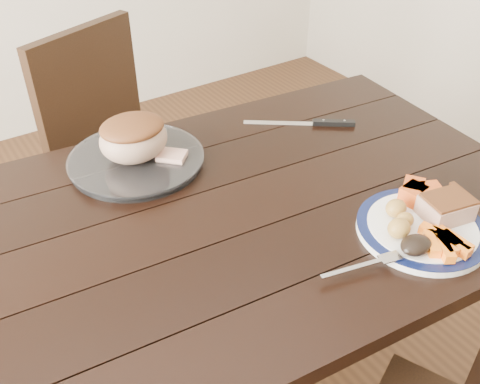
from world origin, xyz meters
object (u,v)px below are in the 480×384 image
chair_far (120,150)px  serving_platter (137,161)px  dinner_plate (421,229)px  pork_slice (446,208)px  dining_table (207,248)px  carving_knife (320,123)px  fork (367,265)px  roast_joint (134,139)px

chair_far → serving_platter: bearing=53.9°
dinner_plate → pork_slice: (0.06, -0.01, 0.04)m
dining_table → chair_far: (0.08, 0.73, -0.13)m
carving_knife → pork_slice: bearing=-61.1°
pork_slice → carving_knife: size_ratio=0.38×
chair_far → pork_slice: size_ratio=9.13×
dinner_plate → fork: fork is taller
dining_table → roast_joint: bearing=97.2°
chair_far → dinner_plate: 1.10m
roast_joint → dining_table: bearing=-82.8°
serving_platter → fork: 0.65m
dining_table → serving_platter: 0.31m
fork → pork_slice: bearing=16.8°
dining_table → carving_knife: 0.53m
serving_platter → pork_slice: bearing=-52.2°
fork → carving_knife: size_ratio=0.66×
chair_far → pork_slice: bearing=86.6°
dining_table → chair_far: 0.75m
chair_far → dinner_plate: bearing=83.6°
serving_platter → carving_knife: (0.53, -0.10, -0.00)m
pork_slice → roast_joint: roast_joint is taller
dining_table → carving_knife: carving_knife is taller
dinner_plate → fork: bearing=-173.3°
chair_far → carving_knife: bearing=105.1°
dining_table → chair_far: chair_far is taller
carving_knife → roast_joint: bearing=-154.7°
dining_table → roast_joint: roast_joint is taller
chair_far → carving_knife: (0.42, -0.55, 0.23)m
fork → carving_knife: (0.31, 0.51, -0.01)m
serving_platter → roast_joint: bearing=0.0°
chair_far → dinner_plate: size_ratio=3.34×
chair_far → serving_platter: (-0.11, -0.44, 0.23)m
dining_table → serving_platter: bearing=97.2°
roast_joint → dinner_plate: bearing=-55.9°
chair_far → roast_joint: chair_far is taller
pork_slice → roast_joint: size_ratio=0.59×
pork_slice → serving_platter: bearing=127.8°
dinner_plate → pork_slice: bearing=-4.8°
dining_table → chair_far: bearing=84.1°
pork_slice → chair_far: bearing=108.6°
fork → serving_platter: bearing=122.2°
dining_table → dinner_plate: (0.36, -0.30, 0.10)m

